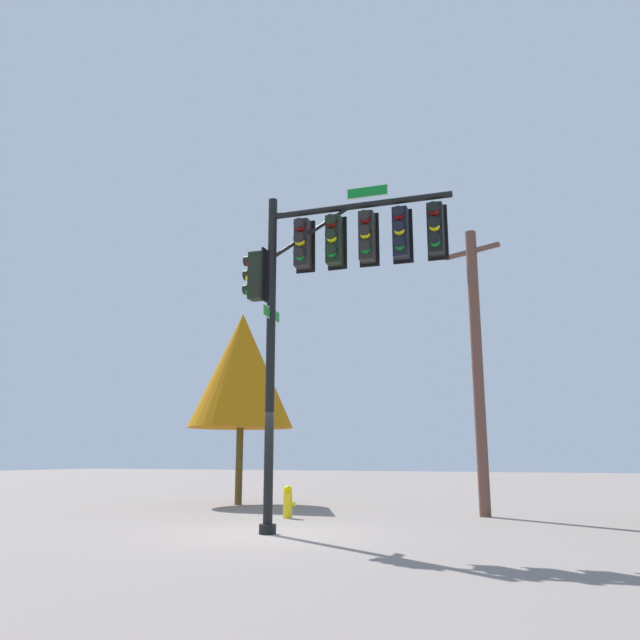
{
  "coord_description": "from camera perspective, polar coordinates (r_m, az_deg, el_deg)",
  "views": [
    {
      "loc": [
        6.42,
        -12.12,
        1.55
      ],
      "look_at": [
        1.13,
        0.12,
        4.47
      ],
      "focal_mm": 35.37,
      "sensor_mm": 36.0,
      "label": 1
    }
  ],
  "objects": [
    {
      "name": "utility_pole",
      "position": [
        18.29,
        14.05,
        -3.85
      ],
      "size": [
        1.71,
        0.79,
        8.04
      ],
      "color": "brown",
      "rests_on": "ground_plane"
    },
    {
      "name": "fire_hydrant",
      "position": [
        17.23,
        -2.93,
        -16.11
      ],
      "size": [
        0.33,
        0.24,
        0.83
      ],
      "color": "yellow",
      "rests_on": "ground_plane"
    },
    {
      "name": "tree_near",
      "position": [
        22.35,
        -7.1,
        -4.51
      ],
      "size": [
        3.63,
        3.63,
        6.58
      ],
      "color": "#53421A",
      "rests_on": "ground_plane"
    },
    {
      "name": "ground_plane",
      "position": [
        13.81,
        -4.78,
        -18.74
      ],
      "size": [
        120.0,
        120.0,
        0.0
      ],
      "primitive_type": "plane",
      "color": "gray"
    },
    {
      "name": "signal_pole_assembly",
      "position": [
        13.83,
        1.13,
        4.89
      ],
      "size": [
        4.77,
        1.04,
        7.41
      ],
      "color": "black",
      "rests_on": "ground_plane"
    }
  ]
}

